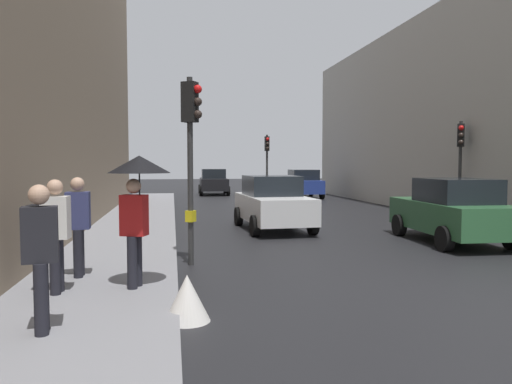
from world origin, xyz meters
TOP-DOWN VIEW (x-y plane):
  - ground_plane at (0.00, 0.00)m, footprint 120.00×120.00m
  - sidewalk_kerb at (-6.68, 6.00)m, footprint 2.67×40.00m
  - traffic_light_far_median at (-0.01, 20.77)m, footprint 0.24×0.43m
  - traffic_light_near_right at (-5.03, 3.09)m, footprint 0.44×0.37m
  - traffic_light_mid_street at (5.04, 9.29)m, footprint 0.36×0.45m
  - car_green_estate at (2.11, 4.91)m, footprint 2.15×4.27m
  - car_white_compact at (-2.20, 8.36)m, footprint 2.18×4.28m
  - car_blue_van at (2.65, 22.72)m, footprint 2.13×4.26m
  - car_dark_suv at (-2.63, 26.72)m, footprint 2.12×4.25m
  - pedestrian_with_umbrella at (-5.98, 0.68)m, footprint 1.00×1.00m
  - pedestrian_with_black_backpack at (-7.25, 0.54)m, footprint 0.62×0.36m
  - pedestrian_with_grey_backpack at (-7.13, 1.66)m, footprint 0.61×0.36m
  - pedestrian_in_dark_coat at (-6.97, -1.33)m, footprint 0.44×0.36m
  - warning_sign_triangle at (-5.24, -0.69)m, footprint 0.64×0.64m

SIDE VIEW (x-z plane):
  - ground_plane at x=0.00m, z-range 0.00..0.00m
  - sidewalk_kerb at x=-6.68m, z-range 0.00..0.16m
  - warning_sign_triangle at x=-5.24m, z-range 0.00..0.65m
  - car_green_estate at x=2.11m, z-range 0.00..1.76m
  - car_white_compact at x=-2.20m, z-range 0.00..1.76m
  - car_blue_van at x=2.65m, z-range 0.00..1.76m
  - car_dark_suv at x=-2.63m, z-range 0.00..1.76m
  - pedestrian_in_dark_coat at x=-6.97m, z-range 0.25..2.02m
  - pedestrian_with_black_backpack at x=-7.25m, z-range 0.28..2.05m
  - pedestrian_with_grey_backpack at x=-7.13m, z-range 0.28..2.05m
  - pedestrian_with_umbrella at x=-5.98m, z-range 0.77..2.91m
  - traffic_light_mid_street at x=5.04m, z-range 0.71..4.42m
  - traffic_light_far_median at x=-0.01m, z-range 0.72..4.53m
  - traffic_light_near_right at x=-5.03m, z-range 0.75..4.73m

